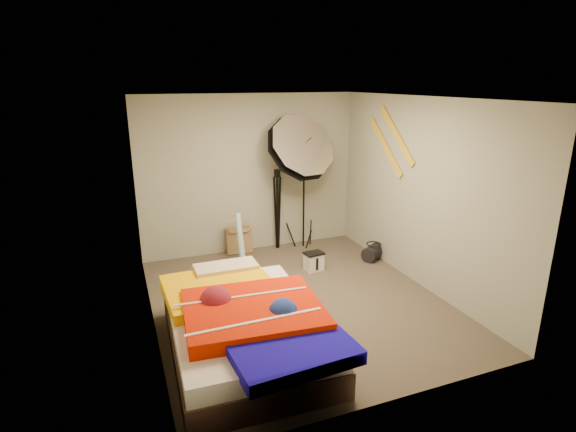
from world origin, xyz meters
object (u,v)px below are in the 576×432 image
bed (245,325)px  camera_case (314,262)px  wrapping_roll (240,239)px  camera_tripod (277,204)px  duffel_bag (373,252)px  tote_bag (239,240)px  photo_umbrella (299,149)px

bed → camera_case: bearing=47.4°
wrapping_roll → camera_case: 1.16m
bed → camera_tripod: camera_tripod is taller
duffel_bag → camera_case: bearing=149.7°
camera_tripod → camera_case: bearing=-80.4°
duffel_bag → tote_bag: bearing=118.2°
camera_case → camera_tripod: (-0.18, 1.06, 0.63)m
bed → photo_umbrella: (1.60, 2.46, 1.36)m
wrapping_roll → photo_umbrella: (1.01, 0.16, 1.27)m
wrapping_roll → camera_tripod: size_ratio=0.59×
wrapping_roll → camera_case: (0.93, -0.65, -0.26)m
wrapping_roll → duffel_bag: wrapping_roll is taller
camera_case → photo_umbrella: photo_umbrella is taller
camera_case → photo_umbrella: bearing=76.9°
camera_case → bed: bearing=-139.5°
camera_case → duffel_bag: camera_case is taller
wrapping_roll → duffel_bag: bearing=-17.3°
camera_case → photo_umbrella: (0.09, 0.82, 1.54)m
wrapping_roll → bed: size_ratio=0.34×
camera_case → bed: 2.24m
tote_bag → camera_case: 1.37m
duffel_bag → bed: bed is taller
photo_umbrella → camera_tripod: 0.97m
camera_case → wrapping_roll: bearing=137.8°
camera_case → camera_tripod: 1.25m
photo_umbrella → camera_tripod: photo_umbrella is taller
photo_umbrella → bed: bearing=-123.0°
wrapping_roll → camera_tripod: 0.93m
duffel_bag → photo_umbrella: size_ratio=0.16×
camera_tripod → photo_umbrella: bearing=-42.0°
photo_umbrella → camera_tripod: size_ratio=1.75×
tote_bag → camera_case: bearing=-50.0°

